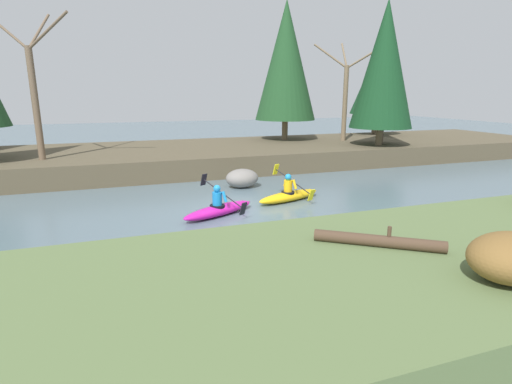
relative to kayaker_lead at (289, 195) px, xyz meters
name	(u,v)px	position (x,y,z in m)	size (l,w,h in m)	color
ground_plane	(246,210)	(-1.87, -0.62, -0.22)	(90.00, 90.00, 0.00)	slate
riverbank_near	(352,283)	(-1.87, -7.06, 0.18)	(44.00, 5.50, 0.81)	#5B7042
riverbank_far	(194,156)	(-1.87, 8.42, 0.27)	(44.00, 8.18, 0.99)	brown
conifer_tree_mid_left	(286,61)	(4.16, 10.16, 5.44)	(3.66, 3.66, 8.13)	#7A664C
conifer_tree_centre	(384,65)	(8.04, 5.93, 5.04)	(3.36, 3.36, 7.59)	#7A664C
conifer_tree_mid_right	(384,80)	(8.58, 6.58, 4.28)	(2.52, 2.52, 5.94)	brown
conifer_tree_right	(378,79)	(11.45, 11.19, 4.50)	(3.54, 3.54, 6.06)	brown
bare_tree_upstream	(35,90)	(-8.85, 6.60, 3.71)	(3.46, 3.41, 6.26)	brown
bare_tree_mid_upstream	(345,94)	(7.40, 8.63, 3.53)	(3.24, 3.20, 5.85)	#7A664C
kayaker_lead	(289,195)	(0.00, 0.00, 0.00)	(2.75, 2.02, 1.20)	yellow
kayaker_middle	(219,209)	(-2.84, -0.89, 0.00)	(2.69, 1.94, 1.20)	#C61999
boulder_midstream	(242,178)	(-0.98, 2.60, 0.16)	(1.37, 1.07, 0.77)	gray
driftwood_log	(378,241)	(-0.97, -6.53, 0.71)	(2.20, 1.68, 0.44)	#4C3828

